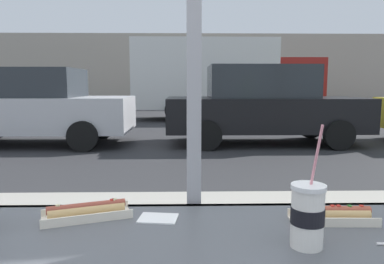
{
  "coord_description": "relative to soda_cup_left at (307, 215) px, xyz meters",
  "views": [
    {
      "loc": [
        -0.03,
        -1.21,
        1.38
      ],
      "look_at": [
        0.03,
        1.89,
        0.98
      ],
      "focal_mm": 34.18,
      "sensor_mm": 36.0,
      "label": 1
    }
  ],
  "objects": [
    {
      "name": "ground_plane",
      "position": [
        -0.28,
        8.31,
        -1.05
      ],
      "size": [
        60.0,
        60.0,
        0.0
      ],
      "primitive_type": "plane",
      "color": "#2D2D30"
    },
    {
      "name": "sidewalk_strip",
      "position": [
        -0.28,
        1.91,
        -0.99
      ],
      "size": [
        16.0,
        2.8,
        0.11
      ],
      "primitive_type": "cube",
      "color": "#9E998E",
      "rests_on": "ground"
    },
    {
      "name": "building_facade_far",
      "position": [
        -0.28,
        21.05,
        1.08
      ],
      "size": [
        28.0,
        1.2,
        4.26
      ],
      "primitive_type": "cube",
      "color": "#A89E8E",
      "rests_on": "ground"
    },
    {
      "name": "soda_cup_left",
      "position": [
        0.0,
        0.0,
        0.0
      ],
      "size": [
        0.09,
        0.09,
        0.32
      ],
      "color": "white",
      "rests_on": "window_counter"
    },
    {
      "name": "hotdog_tray_near",
      "position": [
        0.14,
        0.17,
        -0.06
      ],
      "size": [
        0.26,
        0.1,
        0.05
      ],
      "color": "beige",
      "rests_on": "window_counter"
    },
    {
      "name": "hotdog_tray_far",
      "position": [
        -0.63,
        0.22,
        -0.06
      ],
      "size": [
        0.29,
        0.18,
        0.05
      ],
      "color": "beige",
      "rests_on": "window_counter"
    },
    {
      "name": "napkin_wrapper",
      "position": [
        -0.4,
        0.21,
        -0.08
      ],
      "size": [
        0.13,
        0.1,
        0.0
      ],
      "primitive_type": "cube",
      "rotation": [
        0.0,
        0.0,
        -0.13
      ],
      "color": "white",
      "rests_on": "window_counter"
    },
    {
      "name": "parked_car_silver",
      "position": [
        -3.81,
        7.5,
        -0.17
      ],
      "size": [
        4.43,
        2.07,
        1.73
      ],
      "color": "#BCBCC1",
      "rests_on": "ground"
    },
    {
      "name": "parked_car_black",
      "position": [
        1.51,
        7.5,
        -0.14
      ],
      "size": [
        4.5,
        1.94,
        1.8
      ],
      "color": "black",
      "rests_on": "ground"
    },
    {
      "name": "box_truck",
      "position": [
        1.14,
        13.46,
        0.61
      ],
      "size": [
        7.16,
        2.44,
        3.06
      ],
      "color": "silver",
      "rests_on": "ground"
    }
  ]
}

